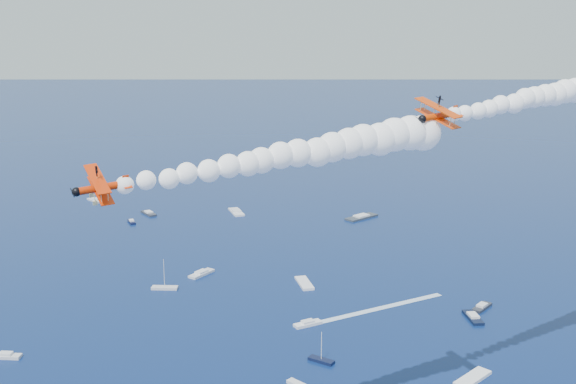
# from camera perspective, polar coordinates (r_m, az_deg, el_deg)

# --- Properties ---
(biplane_lead) EXTENTS (11.79, 12.15, 7.62)m
(biplane_lead) POSITION_cam_1_polar(r_m,az_deg,el_deg) (103.43, 12.43, 6.19)
(biplane_lead) COLOR #E43C04
(biplane_trail) EXTENTS (10.62, 11.20, 7.08)m
(biplane_trail) POSITION_cam_1_polar(r_m,az_deg,el_deg) (84.59, -15.17, 0.36)
(biplane_trail) COLOR red
(smoke_trail_lead) EXTENTS (51.69, 51.58, 9.04)m
(smoke_trail_lead) POSITION_cam_1_polar(r_m,az_deg,el_deg) (122.10, 21.00, 7.55)
(smoke_trail_lead) COLOR white
(smoke_trail_trail) EXTENTS (51.63, 50.05, 9.04)m
(smoke_trail_trail) POSITION_cam_1_polar(r_m,az_deg,el_deg) (92.27, 0.19, 3.06)
(smoke_trail_trail) COLOR white
(spectator_boats) EXTENTS (219.05, 171.38, 0.70)m
(spectator_boats) POSITION_cam_1_polar(r_m,az_deg,el_deg) (195.08, 0.23, -7.61)
(spectator_boats) COLOR #2C303A
(spectator_boats) RESTS_ON ground
(boat_wakes) EXTENTS (205.43, 62.25, 0.04)m
(boat_wakes) POSITION_cam_1_polar(r_m,az_deg,el_deg) (167.27, 4.13, -11.45)
(boat_wakes) COLOR white
(boat_wakes) RESTS_ON ground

